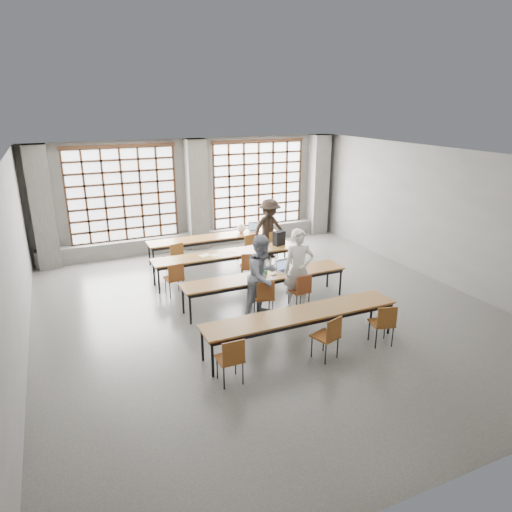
{
  "coord_description": "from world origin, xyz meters",
  "views": [
    {
      "loc": [
        -4.14,
        -8.67,
        4.59
      ],
      "look_at": [
        -0.08,
        0.4,
        1.21
      ],
      "focal_mm": 32.0,
      "sensor_mm": 36.0,
      "label": 1
    }
  ],
  "objects": [
    {
      "name": "paper_sheet_a",
      "position": [
        -0.72,
        2.3,
        0.73
      ],
      "size": [
        0.35,
        0.3,
        0.0
      ],
      "primitive_type": "cube",
      "rotation": [
        0.0,
        0.0,
        0.37
      ],
      "color": "white",
      "rests_on": "desk_row_b"
    },
    {
      "name": "chair_back_left",
      "position": [
        -1.28,
        3.25,
        0.54
      ],
      "size": [
        0.51,
        0.51,
        0.88
      ],
      "color": "brown",
      "rests_on": "floor"
    },
    {
      "name": "desk_row_d",
      "position": [
        -0.09,
        -1.77,
        0.66
      ],
      "size": [
        4.0,
        0.7,
        0.73
      ],
      "color": "brown",
      "rests_on": "floor"
    },
    {
      "name": "paper_sheet_c",
      "position": [
        -0.02,
        2.25,
        0.73
      ],
      "size": [
        0.31,
        0.23,
        0.0
      ],
      "primitive_type": "cube",
      "rotation": [
        0.0,
        0.0,
        0.05
      ],
      "color": "white",
      "rests_on": "desk_row_b"
    },
    {
      "name": "chair_mid_centre",
      "position": [
        0.26,
        1.63,
        0.54
      ],
      "size": [
        0.52,
        0.52,
        0.88
      ],
      "color": "brown",
      "rests_on": "floor"
    },
    {
      "name": "sill_ledge",
      "position": [
        0.0,
        5.3,
        0.25
      ],
      "size": [
        9.8,
        0.35,
        0.5
      ],
      "primitive_type": "cube",
      "color": "#555552",
      "rests_on": "floor"
    },
    {
      "name": "laptop_front",
      "position": [
        0.66,
        0.44,
        0.79
      ],
      "size": [
        0.41,
        0.37,
        0.26
      ],
      "color": "#ADACB1",
      "rests_on": "desk_row_c"
    },
    {
      "name": "phone",
      "position": [
        0.3,
        0.23,
        0.74
      ],
      "size": [
        0.14,
        0.1,
        0.01
      ],
      "primitive_type": "cube",
      "rotation": [
        0.0,
        0.0,
        0.3
      ],
      "color": "black",
      "rests_on": "desk_row_c"
    },
    {
      "name": "chair_near_right",
      "position": [
        1.39,
        -2.39,
        0.54
      ],
      "size": [
        0.51,
        0.51,
        0.88
      ],
      "color": "brown",
      "rests_on": "floor"
    },
    {
      "name": "wall_left",
      "position": [
        -5.0,
        0.0,
        1.75
      ],
      "size": [
        0.0,
        11.0,
        11.0
      ],
      "primitive_type": "plane",
      "rotation": [
        1.57,
        0.0,
        1.57
      ],
      "color": "#5D5D5A",
      "rests_on": "floor"
    },
    {
      "name": "mouse",
      "position": [
        1.07,
        0.31,
        0.75
      ],
      "size": [
        0.11,
        0.09,
        0.04
      ],
      "primitive_type": "ellipsoid",
      "rotation": [
        0.0,
        0.0,
        -0.3
      ],
      "color": "silver",
      "rests_on": "desk_row_c"
    },
    {
      "name": "student_female",
      "position": [
        -0.18,
        -0.17,
        0.93
      ],
      "size": [
        1.12,
        1.02,
        1.86
      ],
      "primitive_type": "imported",
      "rotation": [
        0.0,
        0.0,
        0.43
      ],
      "color": "#172345",
      "rests_on": "floor"
    },
    {
      "name": "red_pouch",
      "position": [
        -1.79,
        -2.32,
        0.5
      ],
      "size": [
        0.22,
        0.14,
        0.06
      ],
      "primitive_type": "cube",
      "rotation": [
        0.0,
        0.0,
        0.35
      ],
      "color": "maroon",
      "rests_on": "chair_near_left"
    },
    {
      "name": "column_mid",
      "position": [
        0.0,
        5.22,
        1.75
      ],
      "size": [
        0.6,
        0.55,
        3.5
      ],
      "primitive_type": "cube",
      "color": "#555552",
      "rests_on": "floor"
    },
    {
      "name": "chair_mid_right",
      "position": [
        1.67,
        1.63,
        0.54
      ],
      "size": [
        0.46,
        0.46,
        0.88
      ],
      "color": "brown",
      "rests_on": "floor"
    },
    {
      "name": "chair_front_right",
      "position": [
        0.73,
        -0.3,
        0.54
      ],
      "size": [
        0.45,
        0.46,
        0.88
      ],
      "color": "brown",
      "rests_on": "floor"
    },
    {
      "name": "student_male",
      "position": [
        0.72,
        -0.17,
        0.95
      ],
      "size": [
        0.8,
        0.65,
        1.9
      ],
      "primitive_type": "imported",
      "rotation": [
        0.0,
        0.0,
        -0.32
      ],
      "color": "white",
      "rests_on": "floor"
    },
    {
      "name": "student_back",
      "position": [
        1.7,
        3.38,
        0.92
      ],
      "size": [
        1.29,
        0.89,
        1.83
      ],
      "primitive_type": "imported",
      "rotation": [
        0.0,
        0.0,
        0.19
      ],
      "color": "black",
      "rests_on": "floor"
    },
    {
      "name": "chair_back_right",
      "position": [
        1.72,
        3.25,
        0.54
      ],
      "size": [
        0.51,
        0.52,
        0.88
      ],
      "color": "brown",
      "rests_on": "floor"
    },
    {
      "name": "column_right",
      "position": [
        4.5,
        5.22,
        1.75
      ],
      "size": [
        0.6,
        0.55,
        3.5
      ],
      "primitive_type": "cube",
      "color": "#555552",
      "rests_on": "floor"
    },
    {
      "name": "column_left",
      "position": [
        -4.5,
        5.22,
        1.75
      ],
      "size": [
        0.6,
        0.55,
        3.5
      ],
      "primitive_type": "cube",
      "color": "#555552",
      "rests_on": "floor"
    },
    {
      "name": "wall_right",
      "position": [
        5.0,
        0.0,
        1.75
      ],
      "size": [
        0.0,
        11.0,
        11.0
      ],
      "primitive_type": "plane",
      "rotation": [
        1.57,
        0.0,
        -1.57
      ],
      "color": "#5D5D5A",
      "rests_on": "floor"
    },
    {
      "name": "backpack",
      "position": [
        1.48,
        2.3,
        0.93
      ],
      "size": [
        0.36,
        0.27,
        0.4
      ],
      "primitive_type": "cube",
      "rotation": [
        0.0,
        0.0,
        0.25
      ],
      "color": "black",
      "rests_on": "desk_row_b"
    },
    {
      "name": "window_right",
      "position": [
        2.25,
        5.42,
        1.9
      ],
      "size": [
        3.32,
        0.12,
        3.0
      ],
      "color": "white",
      "rests_on": "wall_back"
    },
    {
      "name": "chair_near_mid",
      "position": [
        0.13,
        -2.39,
        0.54
      ],
      "size": [
        0.53,
        0.53,
        0.88
      ],
      "color": "brown",
      "rests_on": "floor"
    },
    {
      "name": "desk_row_c",
      "position": [
        0.12,
        0.33,
        0.66
      ],
      "size": [
        4.0,
        0.7,
        0.73
      ],
      "color": "brown",
      "rests_on": "floor"
    },
    {
      "name": "desk_row_b",
      "position": [
        -0.12,
        2.25,
        0.66
      ],
      "size": [
        4.0,
        0.7,
        0.73
      ],
      "color": "brown",
      "rests_on": "floor"
    },
    {
      "name": "wall_front",
      "position": [
        0.0,
        -5.5,
        1.75
      ],
      "size": [
        10.0,
        0.0,
        10.0
      ],
      "primitive_type": "plane",
      "rotation": [
        -1.57,
        0.0,
        0.0
      ],
      "color": "#5D5D5A",
      "rests_on": "floor"
    },
    {
      "name": "desk_row_a",
      "position": [
        0.1,
        3.88,
        0.66
      ],
      "size": [
        4.0,
        0.7,
        0.73
      ],
      "color": "brown",
      "rests_on": "floor"
    },
    {
      "name": "green_box",
      "position": [
        0.07,
        0.41,
        0.78
      ],
      "size": [
        0.25,
        0.09,
        0.09
      ],
      "primitive_type": "cube",
      "rotation": [
        0.0,
        0.0,
        -0.0
      ],
      "color": "#2C863D",
      "rests_on": "desk_row_c"
    },
    {
      "name": "window_left",
      "position": [
        -2.25,
        5.42,
        1.9
      ],
      "size": [
        3.32,
        0.12,
        3.0
      ],
      "color": "white",
      "rests_on": "wall_back"
    },
    {
      "name": "ceiling",
      "position": [
        0.0,
        0.0,
        3.5
      ],
      "size": [
        11.0,
        11.0,
        0.0
      ],
      "primitive_type": "plane",
      "rotation": [
        3.14,
        0.0,
        0.0
      ],
      "color": "silver",
      "rests_on": "floor"
    },
    {
      "name": "plastic_bag",
      "position": [
        1.0,
        3.93,
        0.87
      ],
      "size": [
        0.26,
        0.21,
        0.29
      ],
      "primitive_type": "ellipsoid",
      "rotation": [
        0.0,
        0.0,
        0.01
      ],
      "color": "white",
      "rests_on": "desk_row_a"
    },
    {
      "name": "wall_back",
      "position": [
        0.0,
        5.5,
        1.75
      ],
      "size": [
        10.0,
        0.0,
        10.0
      ],
      "primitive_type": "plane",
      "rotation": [
        1.57,
        0.0,
        0.0
      ],
      "color": "#5D5D5A",
      "rests_on": "floor"
    },
    {
      "name": "floor",
      "position": [
        0.0,
        0.0,
        0.0
      ],
      "size": [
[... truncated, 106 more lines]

